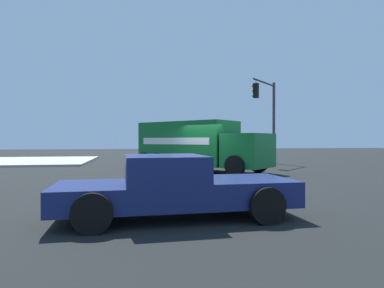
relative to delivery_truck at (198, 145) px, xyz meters
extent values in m
plane|color=black|center=(-2.12, 0.35, -1.44)|extent=(100.00, 100.00, 0.00)
cube|color=#B2ADA0|center=(9.96, 12.43, -1.37)|extent=(11.02, 11.02, 0.14)
cube|color=#146B2D|center=(0.54, 0.50, 0.11)|extent=(5.69, 5.51, 2.39)
cube|color=#146B2D|center=(-2.30, -2.11, -0.24)|extent=(3.02, 3.05, 1.70)
cube|color=black|center=(-2.93, -2.69, 0.10)|extent=(1.42, 1.54, 0.88)
cube|color=#B2B2B7|center=(2.50, 2.30, -1.24)|extent=(1.71, 1.83, 0.21)
cube|color=white|center=(1.36, -0.39, 0.23)|extent=(3.43, 3.15, 0.36)
cube|color=white|center=(-0.28, 1.39, 0.23)|extent=(3.43, 3.15, 0.36)
cylinder|color=black|center=(-1.43, -2.99, -0.94)|extent=(0.93, 0.88, 1.00)
cylinder|color=black|center=(-3.10, -1.17, -0.94)|extent=(0.93, 0.88, 1.00)
cylinder|color=black|center=(2.24, 0.37, -0.94)|extent=(0.93, 0.88, 1.00)
cylinder|color=black|center=(0.56, 2.20, -0.94)|extent=(0.93, 0.88, 1.00)
cylinder|color=black|center=(3.01, 1.08, -0.94)|extent=(0.93, 0.88, 1.00)
cylinder|color=black|center=(1.33, 2.91, -0.94)|extent=(0.93, 0.88, 1.00)
cylinder|color=#38383D|center=(4.86, -6.59, 1.53)|extent=(0.20, 0.20, 5.93)
cylinder|color=#38383D|center=(3.60, -5.35, 4.24)|extent=(2.61, 2.57, 0.12)
cylinder|color=#38383D|center=(2.58, -4.35, 4.12)|extent=(0.03, 0.03, 0.25)
cube|color=black|center=(2.58, -4.35, 3.52)|extent=(0.42, 0.42, 0.95)
sphere|color=red|center=(2.71, -4.22, 3.83)|extent=(0.20, 0.20, 0.20)
sphere|color=#EFA314|center=(2.71, -4.22, 3.52)|extent=(0.20, 0.20, 0.20)
sphere|color=#19CC4C|center=(2.71, -4.22, 3.21)|extent=(0.20, 0.20, 0.20)
cube|color=navy|center=(-10.90, 4.44, -0.91)|extent=(2.01, 1.57, 0.50)
cube|color=navy|center=(-10.84, 2.84, -0.61)|extent=(2.01, 1.77, 1.10)
cube|color=black|center=(-10.84, 2.84, -0.32)|extent=(1.85, 1.50, 0.48)
cube|color=navy|center=(-10.77, 0.99, -0.88)|extent=(2.03, 2.07, 0.55)
cylinder|color=black|center=(-11.90, 4.26, -1.06)|extent=(0.27, 0.77, 0.76)
cylinder|color=black|center=(-9.89, 4.34, -1.06)|extent=(0.27, 0.77, 0.76)
cylinder|color=black|center=(-11.77, 0.83, -1.06)|extent=(0.27, 0.77, 0.76)
cylinder|color=black|center=(-9.76, 0.91, -1.06)|extent=(0.27, 0.77, 0.76)
camera|label=1|loc=(-18.20, 3.50, 0.28)|focal=31.23mm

